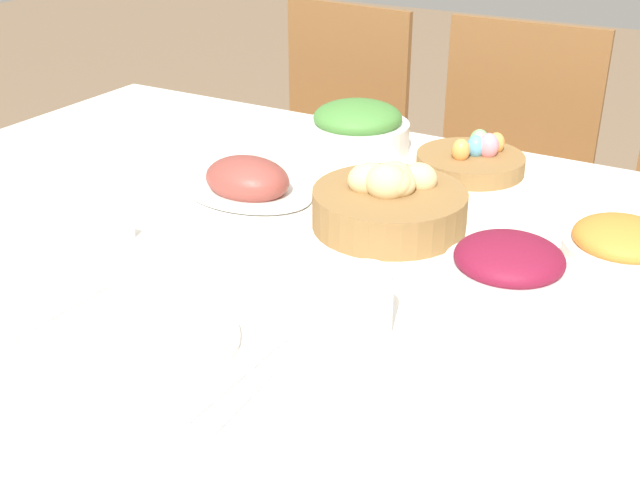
{
  "coord_description": "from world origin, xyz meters",
  "views": [
    {
      "loc": [
        0.57,
        -1.04,
        1.35
      ],
      "look_at": [
        0.02,
        -0.09,
        0.81
      ],
      "focal_mm": 45.0,
      "sensor_mm": 36.0,
      "label": 1
    }
  ],
  "objects_px": {
    "chair_far_left": "(323,159)",
    "green_salad_bowl": "(357,128)",
    "ham_platter": "(247,182)",
    "carrot_bowl": "(620,253)",
    "spoon": "(259,385)",
    "egg_basket": "(472,160)",
    "beet_salad_bowl": "(507,275)",
    "drinking_cup": "(365,304)",
    "fork": "(60,313)",
    "knife": "(239,378)",
    "bread_basket": "(390,201)",
    "chair_far_center": "(497,195)",
    "butter_dish": "(90,230)",
    "dinner_plate": "(143,341)"
  },
  "relations": [
    {
      "from": "chair_far_left",
      "to": "green_salad_bowl",
      "type": "relative_size",
      "value": 4.32
    },
    {
      "from": "ham_platter",
      "to": "carrot_bowl",
      "type": "bearing_deg",
      "value": 0.44
    },
    {
      "from": "carrot_bowl",
      "to": "spoon",
      "type": "distance_m",
      "value": 0.58
    },
    {
      "from": "egg_basket",
      "to": "beet_salad_bowl",
      "type": "height_order",
      "value": "beet_salad_bowl"
    },
    {
      "from": "ham_platter",
      "to": "drinking_cup",
      "type": "distance_m",
      "value": 0.51
    },
    {
      "from": "chair_far_left",
      "to": "fork",
      "type": "height_order",
      "value": "chair_far_left"
    },
    {
      "from": "beet_salad_bowl",
      "to": "knife",
      "type": "bearing_deg",
      "value": -123.81
    },
    {
      "from": "drinking_cup",
      "to": "chair_far_left",
      "type": "bearing_deg",
      "value": 122.02
    },
    {
      "from": "bread_basket",
      "to": "carrot_bowl",
      "type": "relative_size",
      "value": 1.54
    },
    {
      "from": "chair_far_center",
      "to": "butter_dish",
      "type": "height_order",
      "value": "chair_far_center"
    },
    {
      "from": "ham_platter",
      "to": "knife",
      "type": "bearing_deg",
      "value": -56.63
    },
    {
      "from": "dinner_plate",
      "to": "fork",
      "type": "bearing_deg",
      "value": 180.0
    },
    {
      "from": "drinking_cup",
      "to": "spoon",
      "type": "bearing_deg",
      "value": -108.76
    },
    {
      "from": "knife",
      "to": "spoon",
      "type": "distance_m",
      "value": 0.03
    },
    {
      "from": "spoon",
      "to": "butter_dish",
      "type": "xyz_separation_m",
      "value": [
        -0.46,
        0.2,
        0.01
      ]
    },
    {
      "from": "butter_dish",
      "to": "fork",
      "type": "bearing_deg",
      "value": -56.14
    },
    {
      "from": "bread_basket",
      "to": "green_salad_bowl",
      "type": "xyz_separation_m",
      "value": [
        -0.22,
        0.31,
        0.0
      ]
    },
    {
      "from": "fork",
      "to": "beet_salad_bowl",
      "type": "bearing_deg",
      "value": 34.14
    },
    {
      "from": "carrot_bowl",
      "to": "green_salad_bowl",
      "type": "height_order",
      "value": "green_salad_bowl"
    },
    {
      "from": "chair_far_center",
      "to": "spoon",
      "type": "height_order",
      "value": "chair_far_center"
    },
    {
      "from": "chair_far_left",
      "to": "spoon",
      "type": "relative_size",
      "value": 4.83
    },
    {
      "from": "bread_basket",
      "to": "butter_dish",
      "type": "bearing_deg",
      "value": -144.27
    },
    {
      "from": "chair_far_center",
      "to": "bread_basket",
      "type": "relative_size",
      "value": 3.63
    },
    {
      "from": "drinking_cup",
      "to": "butter_dish",
      "type": "relative_size",
      "value": 0.77
    },
    {
      "from": "bread_basket",
      "to": "egg_basket",
      "type": "height_order",
      "value": "bread_basket"
    },
    {
      "from": "green_salad_bowl",
      "to": "dinner_plate",
      "type": "xyz_separation_m",
      "value": [
        0.1,
        -0.8,
        -0.04
      ]
    },
    {
      "from": "chair_far_left",
      "to": "bread_basket",
      "type": "distance_m",
      "value": 1.06
    },
    {
      "from": "bread_basket",
      "to": "chair_far_left",
      "type": "bearing_deg",
      "value": 126.06
    },
    {
      "from": "beet_salad_bowl",
      "to": "drinking_cup",
      "type": "distance_m",
      "value": 0.22
    },
    {
      "from": "chair_far_center",
      "to": "drinking_cup",
      "type": "height_order",
      "value": "chair_far_center"
    },
    {
      "from": "bread_basket",
      "to": "dinner_plate",
      "type": "relative_size",
      "value": 1.04
    },
    {
      "from": "ham_platter",
      "to": "green_salad_bowl",
      "type": "distance_m",
      "value": 0.32
    },
    {
      "from": "beet_salad_bowl",
      "to": "egg_basket",
      "type": "bearing_deg",
      "value": 115.34
    },
    {
      "from": "chair_far_left",
      "to": "butter_dish",
      "type": "bearing_deg",
      "value": -73.8
    },
    {
      "from": "carrot_bowl",
      "to": "beet_salad_bowl",
      "type": "xyz_separation_m",
      "value": [
        -0.12,
        -0.15,
        0.0
      ]
    },
    {
      "from": "knife",
      "to": "butter_dish",
      "type": "height_order",
      "value": "butter_dish"
    },
    {
      "from": "ham_platter",
      "to": "carrot_bowl",
      "type": "xyz_separation_m",
      "value": [
        0.66,
        0.01,
        0.02
      ]
    },
    {
      "from": "beet_salad_bowl",
      "to": "dinner_plate",
      "type": "relative_size",
      "value": 0.71
    },
    {
      "from": "beet_salad_bowl",
      "to": "spoon",
      "type": "bearing_deg",
      "value": -120.09
    },
    {
      "from": "fork",
      "to": "butter_dish",
      "type": "height_order",
      "value": "butter_dish"
    },
    {
      "from": "bread_basket",
      "to": "chair_far_center",
      "type": "bearing_deg",
      "value": 94.08
    },
    {
      "from": "green_salad_bowl",
      "to": "fork",
      "type": "relative_size",
      "value": 1.12
    },
    {
      "from": "knife",
      "to": "drinking_cup",
      "type": "height_order",
      "value": "drinking_cup"
    },
    {
      "from": "bread_basket",
      "to": "beet_salad_bowl",
      "type": "xyz_separation_m",
      "value": [
        0.25,
        -0.15,
        0.0
      ]
    },
    {
      "from": "dinner_plate",
      "to": "spoon",
      "type": "distance_m",
      "value": 0.18
    },
    {
      "from": "chair_far_left",
      "to": "drinking_cup",
      "type": "distance_m",
      "value": 1.38
    },
    {
      "from": "dinner_plate",
      "to": "fork",
      "type": "height_order",
      "value": "dinner_plate"
    },
    {
      "from": "beet_salad_bowl",
      "to": "drinking_cup",
      "type": "height_order",
      "value": "beet_salad_bowl"
    },
    {
      "from": "bread_basket",
      "to": "ham_platter",
      "type": "height_order",
      "value": "bread_basket"
    },
    {
      "from": "ham_platter",
      "to": "butter_dish",
      "type": "relative_size",
      "value": 2.09
    }
  ]
}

